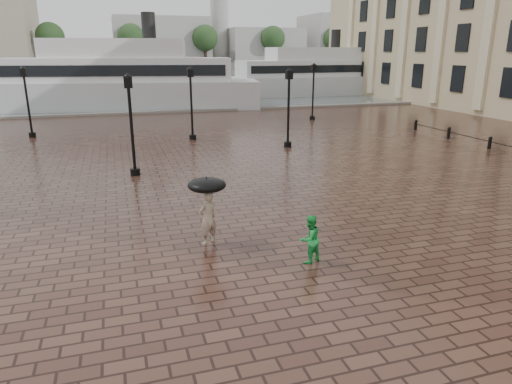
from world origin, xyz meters
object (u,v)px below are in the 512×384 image
Objects in this scene: adult_pedestrian at (208,218)px; ferry_far at (314,76)px; child_pedestrian at (310,239)px; ferry_near at (118,80)px; street_lamps at (199,103)px.

ferry_far reaches higher than adult_pedestrian.
ferry_near is (-4.05, 37.68, 2.04)m from child_pedestrian.
adult_pedestrian is at bearing -76.90° from ferry_near.
street_lamps is 13.56× the size of adult_pedestrian.
street_lamps reaches higher than adult_pedestrian.
ferry_far reaches higher than child_pedestrian.
street_lamps is 16.56m from adult_pedestrian.
child_pedestrian is (-0.41, -18.28, -1.67)m from street_lamps.
adult_pedestrian is 1.20× the size of child_pedestrian.
ferry_far is (22.71, 43.58, 1.64)m from adult_pedestrian.
child_pedestrian is 0.05× the size of ferry_near.
adult_pedestrian is 3.09m from child_pedestrian.
adult_pedestrian is 0.06× the size of ferry_near.
ferry_far is (19.97, 27.32, 0.11)m from street_lamps.
child_pedestrian is at bearing -115.84° from ferry_far.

